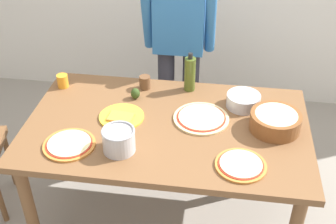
{
  "coord_description": "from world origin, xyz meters",
  "views": [
    {
      "loc": [
        0.29,
        -1.93,
        2.21
      ],
      "look_at": [
        0.0,
        0.05,
        0.81
      ],
      "focal_mm": 46.02,
      "sensor_mm": 36.0,
      "label": 1
    }
  ],
  "objects_px": {
    "dining_table": "(167,137)",
    "cup_small_brown": "(145,82)",
    "person_cook": "(179,38)",
    "pizza_raw_on_board": "(201,118)",
    "avocado": "(135,93)",
    "pizza_cooked_on_tray": "(241,165)",
    "cup_orange": "(63,81)",
    "popcorn_bowl": "(275,120)",
    "olive_oil_bottle": "(190,74)",
    "plate_with_slice": "(121,117)",
    "mixing_bowl_steel": "(243,101)",
    "steel_pot": "(119,140)",
    "pizza_second_cooked": "(69,144)"
  },
  "relations": [
    {
      "from": "pizza_raw_on_board",
      "to": "cup_small_brown",
      "type": "relative_size",
      "value": 3.77
    },
    {
      "from": "plate_with_slice",
      "to": "avocado",
      "type": "distance_m",
      "value": 0.22
    },
    {
      "from": "pizza_second_cooked",
      "to": "olive_oil_bottle",
      "type": "height_order",
      "value": "olive_oil_bottle"
    },
    {
      "from": "pizza_cooked_on_tray",
      "to": "popcorn_bowl",
      "type": "xyz_separation_m",
      "value": [
        0.18,
        0.34,
        0.05
      ]
    },
    {
      "from": "steel_pot",
      "to": "cup_small_brown",
      "type": "relative_size",
      "value": 2.04
    },
    {
      "from": "avocado",
      "to": "olive_oil_bottle",
      "type": "bearing_deg",
      "value": 25.33
    },
    {
      "from": "popcorn_bowl",
      "to": "mixing_bowl_steel",
      "type": "bearing_deg",
      "value": 130.63
    },
    {
      "from": "dining_table",
      "to": "popcorn_bowl",
      "type": "relative_size",
      "value": 5.71
    },
    {
      "from": "popcorn_bowl",
      "to": "avocado",
      "type": "relative_size",
      "value": 4.0
    },
    {
      "from": "avocado",
      "to": "pizza_cooked_on_tray",
      "type": "bearing_deg",
      "value": -39.55
    },
    {
      "from": "steel_pot",
      "to": "mixing_bowl_steel",
      "type": "bearing_deg",
      "value": 38.24
    },
    {
      "from": "pizza_second_cooked",
      "to": "mixing_bowl_steel",
      "type": "height_order",
      "value": "mixing_bowl_steel"
    },
    {
      "from": "pizza_second_cooked",
      "to": "plate_with_slice",
      "type": "height_order",
      "value": "plate_with_slice"
    },
    {
      "from": "cup_orange",
      "to": "popcorn_bowl",
      "type": "bearing_deg",
      "value": -11.33
    },
    {
      "from": "pizza_cooked_on_tray",
      "to": "cup_small_brown",
      "type": "xyz_separation_m",
      "value": [
        -0.61,
        0.66,
        0.03
      ]
    },
    {
      "from": "pizza_second_cooked",
      "to": "olive_oil_bottle",
      "type": "distance_m",
      "value": 0.87
    },
    {
      "from": "person_cook",
      "to": "pizza_raw_on_board",
      "type": "xyz_separation_m",
      "value": [
        0.21,
        -0.68,
        -0.17
      ]
    },
    {
      "from": "pizza_second_cooked",
      "to": "avocado",
      "type": "distance_m",
      "value": 0.56
    },
    {
      "from": "mixing_bowl_steel",
      "to": "dining_table",
      "type": "bearing_deg",
      "value": -150.04
    },
    {
      "from": "pizza_raw_on_board",
      "to": "mixing_bowl_steel",
      "type": "distance_m",
      "value": 0.29
    },
    {
      "from": "person_cook",
      "to": "steel_pot",
      "type": "relative_size",
      "value": 9.34
    },
    {
      "from": "dining_table",
      "to": "olive_oil_bottle",
      "type": "relative_size",
      "value": 6.25
    },
    {
      "from": "cup_small_brown",
      "to": "avocado",
      "type": "relative_size",
      "value": 1.21
    },
    {
      "from": "dining_table",
      "to": "steel_pot",
      "type": "xyz_separation_m",
      "value": [
        -0.21,
        -0.26,
        0.16
      ]
    },
    {
      "from": "person_cook",
      "to": "cup_small_brown",
      "type": "height_order",
      "value": "person_cook"
    },
    {
      "from": "dining_table",
      "to": "popcorn_bowl",
      "type": "xyz_separation_m",
      "value": [
        0.6,
        0.04,
        0.15
      ]
    },
    {
      "from": "person_cook",
      "to": "popcorn_bowl",
      "type": "relative_size",
      "value": 5.79
    },
    {
      "from": "pizza_cooked_on_tray",
      "to": "steel_pot",
      "type": "bearing_deg",
      "value": 176.56
    },
    {
      "from": "mixing_bowl_steel",
      "to": "cup_orange",
      "type": "height_order",
      "value": "cup_orange"
    },
    {
      "from": "mixing_bowl_steel",
      "to": "cup_orange",
      "type": "xyz_separation_m",
      "value": [
        -1.14,
        0.06,
        0.0
      ]
    },
    {
      "from": "olive_oil_bottle",
      "to": "cup_orange",
      "type": "height_order",
      "value": "olive_oil_bottle"
    },
    {
      "from": "person_cook",
      "to": "pizza_cooked_on_tray",
      "type": "height_order",
      "value": "person_cook"
    },
    {
      "from": "pizza_raw_on_board",
      "to": "mixing_bowl_steel",
      "type": "height_order",
      "value": "mixing_bowl_steel"
    },
    {
      "from": "dining_table",
      "to": "pizza_second_cooked",
      "type": "bearing_deg",
      "value": -151.61
    },
    {
      "from": "olive_oil_bottle",
      "to": "popcorn_bowl",
      "type": "bearing_deg",
      "value": -34.19
    },
    {
      "from": "dining_table",
      "to": "pizza_raw_on_board",
      "type": "relative_size",
      "value": 5.0
    },
    {
      "from": "cup_orange",
      "to": "avocado",
      "type": "distance_m",
      "value": 0.49
    },
    {
      "from": "pizza_raw_on_board",
      "to": "cup_orange",
      "type": "bearing_deg",
      "value": 165.72
    },
    {
      "from": "person_cook",
      "to": "avocado",
      "type": "height_order",
      "value": "person_cook"
    },
    {
      "from": "plate_with_slice",
      "to": "pizza_cooked_on_tray",
      "type": "bearing_deg",
      "value": -24.96
    },
    {
      "from": "dining_table",
      "to": "cup_small_brown",
      "type": "height_order",
      "value": "cup_small_brown"
    },
    {
      "from": "avocado",
      "to": "mixing_bowl_steel",
      "type": "bearing_deg",
      "value": 0.55
    },
    {
      "from": "steel_pot",
      "to": "cup_small_brown",
      "type": "height_order",
      "value": "steel_pot"
    },
    {
      "from": "olive_oil_bottle",
      "to": "dining_table",
      "type": "bearing_deg",
      "value": -102.82
    },
    {
      "from": "pizza_cooked_on_tray",
      "to": "plate_with_slice",
      "type": "height_order",
      "value": "plate_with_slice"
    },
    {
      "from": "mixing_bowl_steel",
      "to": "cup_orange",
      "type": "distance_m",
      "value": 1.14
    },
    {
      "from": "pizza_second_cooked",
      "to": "cup_small_brown",
      "type": "relative_size",
      "value": 3.27
    },
    {
      "from": "cup_orange",
      "to": "cup_small_brown",
      "type": "bearing_deg",
      "value": 6.29
    },
    {
      "from": "pizza_second_cooked",
      "to": "popcorn_bowl",
      "type": "xyz_separation_m",
      "value": [
        1.08,
        0.3,
        0.05
      ]
    },
    {
      "from": "person_cook",
      "to": "cup_orange",
      "type": "bearing_deg",
      "value": -146.92
    }
  ]
}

